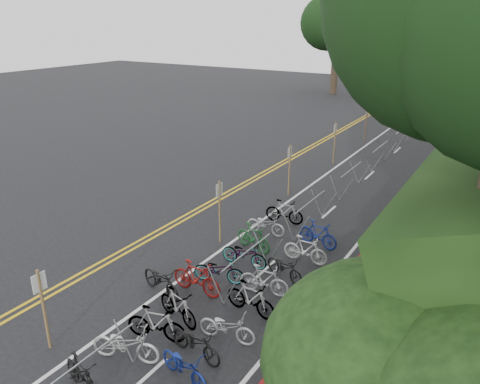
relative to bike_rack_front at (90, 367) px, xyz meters
name	(u,v)px	position (x,y,z in m)	size (l,w,h in m)	color
ground	(114,300)	(-2.48, 3.04, -0.82)	(120.00, 120.00, 0.00)	black
road_markings	(281,200)	(-1.84, 13.14, -0.81)	(7.47, 80.00, 0.01)	gold
red_curb	(400,208)	(3.22, 15.04, -0.77)	(0.25, 28.00, 0.10)	maroon
bike_rack_front	(90,367)	(0.00, 0.00, 0.00)	(1.12, 2.79, 1.13)	gray
bike_racks_rest	(351,175)	(0.52, 16.04, 0.04)	(1.14, 23.00, 1.17)	gray
signpost_near	(43,304)	(-2.27, 0.58, 0.52)	(0.08, 0.40, 2.33)	brown
signposts_rest	(314,152)	(-1.88, 17.04, 0.61)	(0.08, 18.40, 2.50)	brown
bike_front	(161,280)	(-1.45, 4.10, -0.33)	(1.85, 0.65, 0.97)	black
bike_valet	(226,287)	(0.50, 4.84, -0.34)	(3.29, 12.79, 1.09)	black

